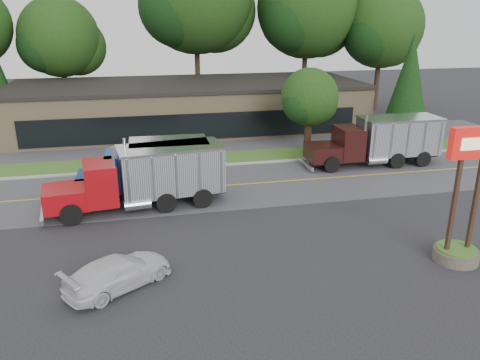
{
  "coord_description": "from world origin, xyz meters",
  "views": [
    {
      "loc": [
        -2.52,
        -18.24,
        10.03
      ],
      "look_at": [
        2.47,
        4.83,
        1.8
      ],
      "focal_mm": 35.0,
      "sensor_mm": 36.0,
      "label": 1
    }
  ],
  "objects_px": {
    "dump_truck_maroon": "(381,140)",
    "dump_truck_red": "(148,176)",
    "bilo_sign": "(462,218)",
    "dump_truck_blue": "(152,168)",
    "rally_car": "(118,272)"
  },
  "relations": [
    {
      "from": "bilo_sign",
      "to": "dump_truck_maroon",
      "type": "relative_size",
      "value": 0.61
    },
    {
      "from": "bilo_sign",
      "to": "dump_truck_blue",
      "type": "height_order",
      "value": "bilo_sign"
    },
    {
      "from": "dump_truck_red",
      "to": "dump_truck_blue",
      "type": "distance_m",
      "value": 1.47
    },
    {
      "from": "dump_truck_maroon",
      "to": "dump_truck_red",
      "type": "bearing_deg",
      "value": 16.5
    },
    {
      "from": "dump_truck_red",
      "to": "rally_car",
      "type": "distance_m",
      "value": 8.32
    },
    {
      "from": "dump_truck_maroon",
      "to": "rally_car",
      "type": "xyz_separation_m",
      "value": [
        -17.87,
        -12.74,
        -1.18
      ]
    },
    {
      "from": "dump_truck_maroon",
      "to": "bilo_sign",
      "type": "bearing_deg",
      "value": 76.03
    },
    {
      "from": "dump_truck_red",
      "to": "bilo_sign",
      "type": "bearing_deg",
      "value": 137.29
    },
    {
      "from": "rally_car",
      "to": "dump_truck_maroon",
      "type": "bearing_deg",
      "value": -88.56
    },
    {
      "from": "bilo_sign",
      "to": "dump_truck_maroon",
      "type": "distance_m",
      "value": 14.14
    },
    {
      "from": "bilo_sign",
      "to": "dump_truck_maroon",
      "type": "height_order",
      "value": "bilo_sign"
    },
    {
      "from": "bilo_sign",
      "to": "dump_truck_maroon",
      "type": "bearing_deg",
      "value": 75.28
    },
    {
      "from": "dump_truck_blue",
      "to": "bilo_sign",
      "type": "bearing_deg",
      "value": 140.67
    },
    {
      "from": "dump_truck_red",
      "to": "rally_car",
      "type": "relative_size",
      "value": 2.28
    },
    {
      "from": "bilo_sign",
      "to": "dump_truck_blue",
      "type": "distance_m",
      "value": 16.37
    }
  ]
}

